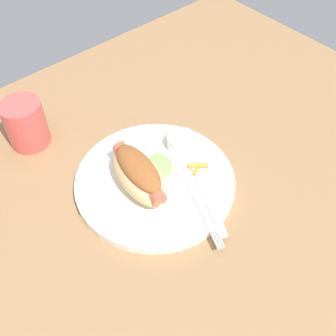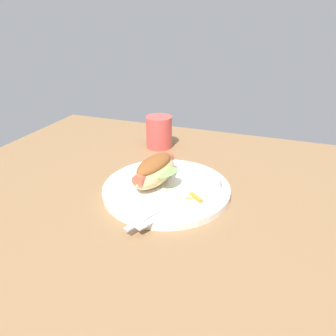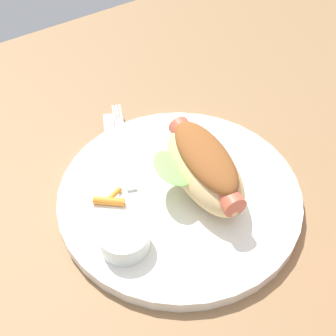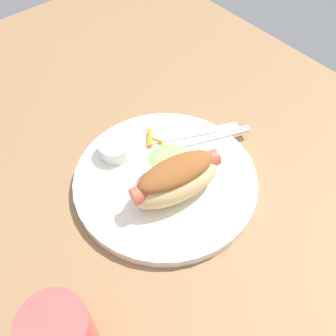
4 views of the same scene
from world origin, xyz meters
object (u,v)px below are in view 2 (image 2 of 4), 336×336
at_px(fork, 157,211).
at_px(knife, 168,212).
at_px(carrot_garnish, 195,197).
at_px(plate, 166,189).
at_px(drinking_cup, 159,132).
at_px(hot_dog, 155,170).
at_px(sauce_ramekin, 209,182).

relative_size(fork, knife, 0.96).
bearing_deg(fork, carrot_garnish, 162.60).
relative_size(fork, carrot_garnish, 3.88).
bearing_deg(carrot_garnish, fork, -129.28).
height_order(plate, drinking_cup, drinking_cup).
distance_m(hot_dog, knife, 0.13).
height_order(hot_dog, carrot_garnish, hot_dog).
height_order(hot_dog, knife, hot_dog).
xyz_separation_m(sauce_ramekin, carrot_garnish, (-0.02, -0.06, -0.01)).
xyz_separation_m(hot_dog, fork, (0.05, -0.11, -0.03)).
relative_size(hot_dog, fork, 1.02).
relative_size(plate, drinking_cup, 3.03).
bearing_deg(hot_dog, sauce_ramekin, 110.15).
bearing_deg(fork, sauce_ramekin, 173.02).
height_order(carrot_garnish, drinking_cup, drinking_cup).
bearing_deg(hot_dog, fork, 32.99).
bearing_deg(sauce_ramekin, fork, -118.86).
bearing_deg(hot_dog, carrot_garnish, 79.34).
bearing_deg(carrot_garnish, hot_dog, 160.72).
height_order(fork, carrot_garnish, carrot_garnish).
bearing_deg(plate, fork, -79.78).
bearing_deg(knife, sauce_ramekin, -176.06).
distance_m(sauce_ramekin, carrot_garnish, 0.06).
relative_size(plate, hot_dog, 1.88).
bearing_deg(knife, hot_dog, -119.66).
height_order(knife, drinking_cup, drinking_cup).
bearing_deg(hot_dog, drinking_cup, -152.00).
relative_size(sauce_ramekin, knife, 0.35).
distance_m(fork, knife, 0.02).
bearing_deg(fork, hot_dog, -133.75).
bearing_deg(plate, knife, -67.83).
bearing_deg(sauce_ramekin, carrot_garnish, -103.95).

